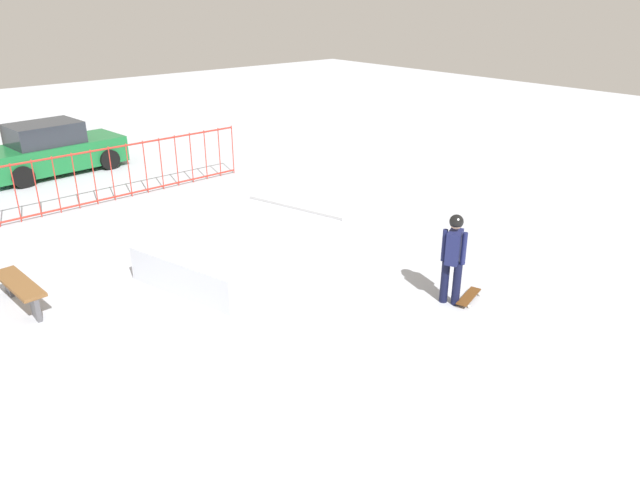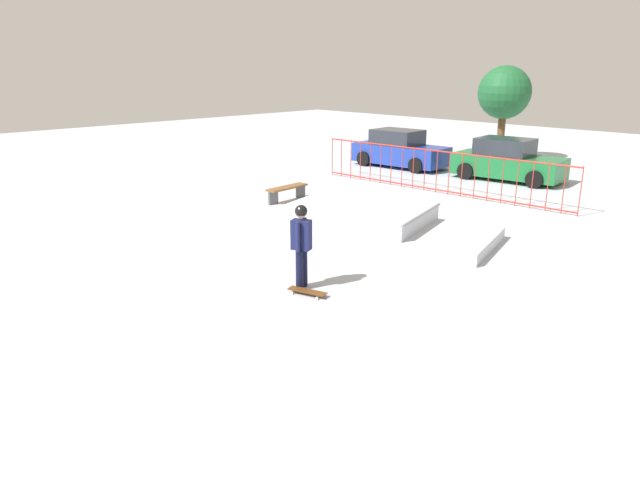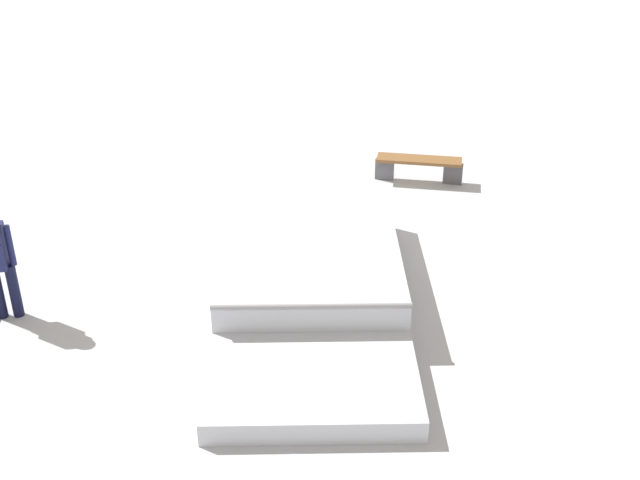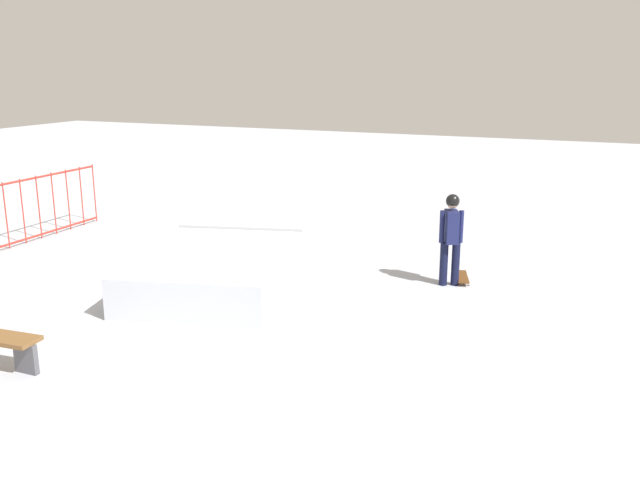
{
  "view_description": "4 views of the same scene",
  "coord_description": "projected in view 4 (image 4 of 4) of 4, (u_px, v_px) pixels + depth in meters",
  "views": [
    {
      "loc": [
        -4.72,
        -9.14,
        5.29
      ],
      "look_at": [
        2.04,
        -1.2,
        0.9
      ],
      "focal_mm": 33.22,
      "sensor_mm": 36.0,
      "label": 1
    },
    {
      "loc": [
        11.33,
        -10.84,
        4.35
      ],
      "look_at": [
        3.54,
        -3.08,
        1.0
      ],
      "focal_mm": 32.62,
      "sensor_mm": 36.0,
      "label": 2
    },
    {
      "loc": [
        11.58,
        3.18,
        6.4
      ],
      "look_at": [
        1.14,
        0.6,
        0.6
      ],
      "focal_mm": 45.53,
      "sensor_mm": 36.0,
      "label": 3
    },
    {
      "loc": [
        -8.78,
        -5.99,
        4.02
      ],
      "look_at": [
        2.24,
        -1.21,
        0.9
      ],
      "focal_mm": 38.26,
      "sensor_mm": 36.0,
      "label": 4
    }
  ],
  "objects": [
    {
      "name": "ground_plane",
      "position": [
        197.0,
        318.0,
        11.11
      ],
      "size": [
        60.0,
        60.0,
        0.0
      ],
      "primitive_type": "plane",
      "color": "#B2B7C1"
    },
    {
      "name": "skater",
      "position": [
        451.0,
        233.0,
        12.5
      ],
      "size": [
        0.44,
        0.41,
        1.73
      ],
      "rotation": [
        0.0,
        0.0,
        3.56
      ],
      "color": "black",
      "rests_on": "ground"
    },
    {
      "name": "skateboard",
      "position": [
        462.0,
        277.0,
        12.97
      ],
      "size": [
        0.82,
        0.42,
        0.09
      ],
      "rotation": [
        0.0,
        0.0,
        3.43
      ],
      "color": "#593314",
      "rests_on": "ground"
    },
    {
      "name": "skate_ramp",
      "position": [
        222.0,
        265.0,
        12.89
      ],
      "size": [
        5.89,
        3.91,
        0.74
      ],
      "rotation": [
        0.0,
        0.0,
        0.26
      ],
      "color": "silver",
      "rests_on": "ground"
    }
  ]
}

